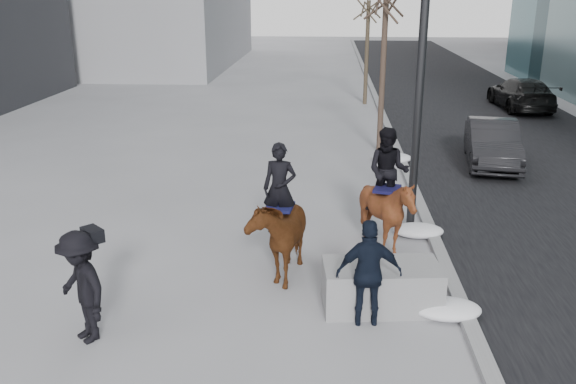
# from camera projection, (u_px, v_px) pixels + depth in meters

# --- Properties ---
(ground) EXTENTS (120.00, 120.00, 0.00)m
(ground) POSITION_uv_depth(u_px,v_px,m) (283.00, 295.00, 10.61)
(ground) COLOR gray
(ground) RESTS_ON ground
(road) EXTENTS (8.00, 90.00, 0.01)m
(road) POSITION_uv_depth(u_px,v_px,m) (522.00, 154.00, 19.63)
(road) COLOR black
(road) RESTS_ON ground
(curb) EXTENTS (0.25, 90.00, 0.12)m
(curb) POSITION_uv_depth(u_px,v_px,m) (397.00, 150.00, 19.86)
(curb) COLOR gray
(curb) RESTS_ON ground
(planter) EXTENTS (1.99, 1.13, 0.76)m
(planter) POSITION_uv_depth(u_px,v_px,m) (381.00, 287.00, 10.10)
(planter) COLOR gray
(planter) RESTS_ON ground
(car_near) EXTENTS (1.97, 4.19, 1.33)m
(car_near) POSITION_uv_depth(u_px,v_px,m) (492.00, 143.00, 18.28)
(car_near) COLOR black
(car_near) RESTS_ON ground
(car_far) EXTENTS (2.07, 4.79, 1.37)m
(car_far) POSITION_uv_depth(u_px,v_px,m) (521.00, 94.00, 26.73)
(car_far) COLOR black
(car_far) RESTS_ON ground
(tree_near) EXTENTS (1.20, 1.20, 5.62)m
(tree_near) POSITION_uv_depth(u_px,v_px,m) (383.00, 65.00, 19.05)
(tree_near) COLOR #35281F
(tree_near) RESTS_ON ground
(tree_far) EXTENTS (1.20, 1.20, 5.09)m
(tree_far) POSITION_uv_depth(u_px,v_px,m) (367.00, 48.00, 27.37)
(tree_far) COLOR #34291F
(tree_far) RESTS_ON ground
(mounted_left) EXTENTS (1.09, 2.00, 2.46)m
(mounted_left) POSITION_uv_depth(u_px,v_px,m) (279.00, 227.00, 11.18)
(mounted_left) COLOR #48260E
(mounted_left) RESTS_ON ground
(mounted_right) EXTENTS (1.69, 1.81, 2.54)m
(mounted_right) POSITION_uv_depth(u_px,v_px,m) (387.00, 204.00, 12.05)
(mounted_right) COLOR #4B280F
(mounted_right) RESTS_ON ground
(feeder) EXTENTS (1.06, 0.89, 1.75)m
(feeder) POSITION_uv_depth(u_px,v_px,m) (369.00, 273.00, 9.45)
(feeder) COLOR black
(feeder) RESTS_ON ground
(camera_crew) EXTENTS (1.27, 1.25, 1.75)m
(camera_crew) POSITION_uv_depth(u_px,v_px,m) (82.00, 286.00, 9.02)
(camera_crew) COLOR black
(camera_crew) RESTS_ON ground
(snow_piles) EXTENTS (1.20, 9.97, 0.31)m
(snow_piles) POSITION_uv_depth(u_px,v_px,m) (411.00, 210.00, 14.27)
(snow_piles) COLOR silver
(snow_piles) RESTS_ON ground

